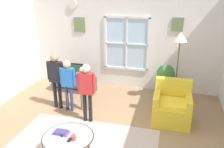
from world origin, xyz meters
TOP-DOWN VIEW (x-y plane):
  - ground_plane at (0.00, 0.00)m, footprint 5.81×6.06m
  - back_wall at (0.00, 2.79)m, footprint 5.21×0.17m
  - tv_stand at (-1.20, 2.10)m, footprint 1.18×0.42m
  - television at (-1.20, 2.10)m, footprint 0.56×0.08m
  - armchair at (1.42, 1.17)m, footprint 0.76×0.74m
  - coffee_table at (-0.20, -0.46)m, footprint 0.85×0.85m
  - book_stack at (-0.34, -0.41)m, footprint 0.27×0.16m
  - cup at (-0.07, -0.52)m, footprint 0.08×0.08m
  - remote_near_books at (-0.27, -0.43)m, footprint 0.11×0.14m
  - remote_near_cup at (-0.12, -0.53)m, footprint 0.06×0.14m
  - person_red_shirt at (-0.29, 0.70)m, footprint 0.38×0.17m
  - person_blue_shirt at (-0.86, 1.04)m, footprint 0.36×0.16m
  - person_pink_shirt at (-0.54, 1.13)m, footprint 0.32×0.15m
  - person_black_shirt at (-1.18, 1.09)m, footprint 0.40×0.18m
  - potted_plant_by_window at (1.22, 2.26)m, footprint 0.46×0.46m
  - floor_lamp at (1.47, 1.96)m, footprint 0.32×0.32m

SIDE VIEW (x-z plane):
  - ground_plane at x=0.00m, z-range -0.02..0.00m
  - tv_stand at x=-1.20m, z-range 0.00..0.39m
  - armchair at x=1.42m, z-range -0.11..0.76m
  - coffee_table at x=-0.20m, z-range 0.18..0.60m
  - remote_near_books at x=-0.27m, z-range 0.41..0.43m
  - remote_near_cup at x=-0.12m, z-range 0.41..0.43m
  - book_stack at x=-0.34m, z-range 0.41..0.45m
  - cup at x=-0.07m, z-range 0.41..0.50m
  - potted_plant_by_window at x=1.22m, z-range 0.07..0.97m
  - television at x=-1.20m, z-range 0.40..0.80m
  - person_pink_shirt at x=-0.54m, z-range 0.13..1.19m
  - person_blue_shirt at x=-0.86m, z-range 0.15..1.36m
  - person_red_shirt at x=-0.29m, z-range 0.16..1.43m
  - person_black_shirt at x=-1.18m, z-range 0.17..1.49m
  - back_wall at x=0.00m, z-range 0.00..2.88m
  - floor_lamp at x=1.47m, z-range 0.60..2.38m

